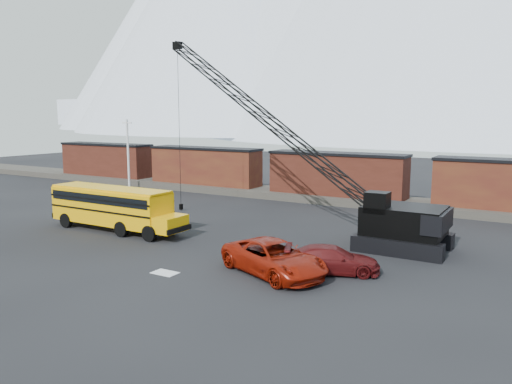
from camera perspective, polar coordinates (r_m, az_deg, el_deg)
ground at (r=30.98m, az=-6.18°, el=-7.08°), size 160.00×160.00×0.00m
gravel_berm at (r=49.84m, az=9.16°, el=-0.70°), size 120.00×5.00×0.70m
boxcar_west_far at (r=68.02m, az=-16.75°, el=3.58°), size 13.70×3.10×4.17m
boxcar_west_near at (r=57.30m, az=-5.83°, el=3.01°), size 13.70×3.10×4.17m
boxcar_mid at (r=49.51m, az=9.23°, el=2.05°), size 13.70×3.10×4.17m
utility_pole at (r=59.39m, az=-14.41°, el=4.33°), size 1.40×0.24×8.00m
snow_patch at (r=27.70m, az=-10.36°, el=-9.07°), size 1.40×0.90×0.02m
school_bus at (r=38.09m, az=-15.91°, el=-1.62°), size 11.65×2.65×3.19m
red_pickup at (r=26.82m, az=2.08°, el=-7.52°), size 7.18×5.32×1.81m
maroon_suv at (r=27.40m, az=8.68°, el=-7.64°), size 5.49×3.91×1.48m
crawler_crane at (r=37.60m, az=1.38°, el=8.28°), size 23.75×5.69×14.83m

